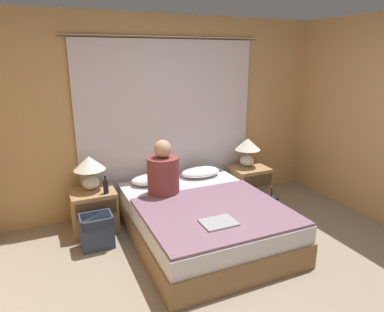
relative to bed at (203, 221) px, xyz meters
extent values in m
plane|color=gray|center=(0.00, -1.02, -0.22)|extent=(16.00, 16.00, 0.00)
cube|color=tan|center=(0.00, 1.09, 1.03)|extent=(4.53, 0.06, 2.50)
cube|color=silver|center=(0.00, 1.02, 0.88)|extent=(2.36, 0.03, 2.20)
cylinder|color=brown|center=(0.00, 1.02, 2.00)|extent=(2.56, 0.02, 0.02)
cube|color=olive|center=(0.00, 0.00, -0.09)|extent=(1.52, 1.94, 0.27)
cube|color=silver|center=(0.00, 0.00, 0.14)|extent=(1.48, 1.90, 0.19)
cube|color=#A87F51|center=(-1.08, 0.72, 0.02)|extent=(0.51, 0.43, 0.49)
cube|color=#4C3823|center=(-1.08, 0.50, 0.14)|extent=(0.45, 0.02, 0.18)
cube|color=#A87F51|center=(1.08, 0.72, 0.02)|extent=(0.51, 0.43, 0.49)
cube|color=#4C3823|center=(1.08, 0.50, 0.14)|extent=(0.45, 0.02, 0.18)
ellipsoid|color=silver|center=(-1.08, 0.79, 0.34)|extent=(0.20, 0.20, 0.16)
cylinder|color=#B2A893|center=(-1.08, 0.79, 0.47)|extent=(0.02, 0.02, 0.09)
cone|color=white|center=(-1.08, 0.79, 0.59)|extent=(0.36, 0.36, 0.16)
ellipsoid|color=silver|center=(1.08, 0.79, 0.34)|extent=(0.20, 0.20, 0.16)
cylinder|color=#B2A893|center=(1.08, 0.79, 0.47)|extent=(0.02, 0.02, 0.09)
cone|color=white|center=(1.08, 0.79, 0.59)|extent=(0.36, 0.36, 0.16)
ellipsoid|color=white|center=(-0.33, 0.76, 0.29)|extent=(0.53, 0.34, 0.12)
ellipsoid|color=white|center=(0.33, 0.76, 0.29)|extent=(0.53, 0.34, 0.12)
cube|color=slate|center=(0.00, -0.30, 0.24)|extent=(1.46, 1.29, 0.03)
cylinder|color=brown|center=(-0.32, 0.38, 0.45)|extent=(0.37, 0.37, 0.45)
sphere|color=tan|center=(-0.32, 0.38, 0.78)|extent=(0.20, 0.20, 0.20)
cylinder|color=black|center=(-0.94, 0.60, 0.34)|extent=(0.06, 0.06, 0.15)
cylinder|color=black|center=(-0.94, 0.60, 0.45)|extent=(0.02, 0.02, 0.06)
cube|color=#9EA0A5|center=(-0.11, -0.57, 0.27)|extent=(0.33, 0.25, 0.02)
cube|color=#333D56|center=(-1.12, 0.32, -0.04)|extent=(0.34, 0.24, 0.38)
cube|color=#283045|center=(-1.12, 0.29, 0.11)|extent=(0.31, 0.25, 0.08)
cube|color=black|center=(1.10, 0.35, -0.13)|extent=(0.30, 0.20, 0.19)
torus|color=black|center=(1.10, 0.35, 0.00)|extent=(0.23, 0.02, 0.23)
camera|label=1|loc=(-1.53, -3.13, 1.79)|focal=32.00mm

